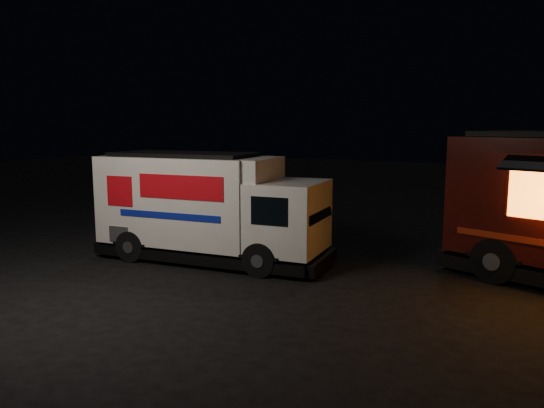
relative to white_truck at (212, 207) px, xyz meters
The scene contains 2 objects.
ground 2.29m from the white_truck, 45.26° to the right, with size 80.00×80.00×0.00m, color black.
white_truck is the anchor object (origin of this frame).
Camera 1 is at (6.53, -10.01, 3.57)m, focal length 35.00 mm.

